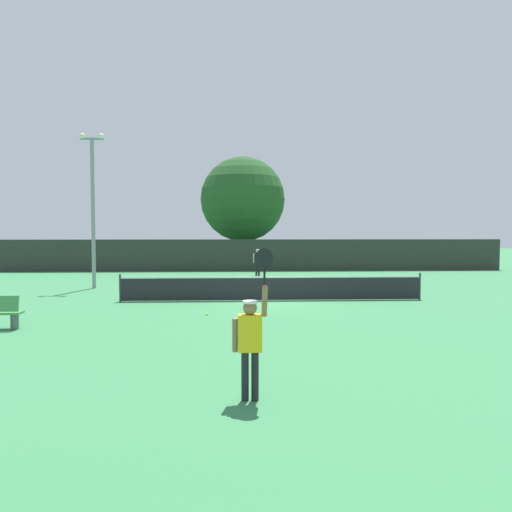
{
  "coord_description": "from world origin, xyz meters",
  "views": [
    {
      "loc": [
        -1.57,
        -18.93,
        2.71
      ],
      "look_at": [
        -0.39,
        5.27,
        1.51
      ],
      "focal_mm": 33.76,
      "sensor_mm": 36.0,
      "label": 1
    }
  ],
  "objects_px": {
    "large_tree": "(243,199)",
    "parked_car_far": "(368,255)",
    "light_pole": "(93,200)",
    "tennis_ball": "(207,314)",
    "player_receiving": "(258,259)",
    "parked_car_near": "(213,254)",
    "player_serving": "(251,334)",
    "parked_car_mid": "(277,255)"
  },
  "relations": [
    {
      "from": "large_tree",
      "to": "parked_car_far",
      "type": "bearing_deg",
      "value": 8.25
    },
    {
      "from": "light_pole",
      "to": "tennis_ball",
      "type": "bearing_deg",
      "value": -53.51
    },
    {
      "from": "player_receiving",
      "to": "tennis_ball",
      "type": "height_order",
      "value": "player_receiving"
    },
    {
      "from": "large_tree",
      "to": "parked_car_near",
      "type": "bearing_deg",
      "value": 135.37
    },
    {
      "from": "tennis_ball",
      "to": "parked_car_near",
      "type": "xyz_separation_m",
      "value": [
        -0.86,
        26.48,
        0.74
      ]
    },
    {
      "from": "player_receiving",
      "to": "parked_car_near",
      "type": "xyz_separation_m",
      "value": [
        -3.26,
        12.27,
        -0.24
      ]
    },
    {
      "from": "player_receiving",
      "to": "large_tree",
      "type": "bearing_deg",
      "value": -85.81
    },
    {
      "from": "player_receiving",
      "to": "parked_car_near",
      "type": "bearing_deg",
      "value": -75.11
    },
    {
      "from": "player_serving",
      "to": "parked_car_far",
      "type": "distance_m",
      "value": 35.47
    },
    {
      "from": "large_tree",
      "to": "parked_car_far",
      "type": "xyz_separation_m",
      "value": [
        10.95,
        1.59,
        -4.63
      ]
    },
    {
      "from": "tennis_ball",
      "to": "parked_car_far",
      "type": "height_order",
      "value": "parked_car_far"
    },
    {
      "from": "tennis_ball",
      "to": "parked_car_near",
      "type": "bearing_deg",
      "value": 91.87
    },
    {
      "from": "large_tree",
      "to": "parked_car_near",
      "type": "relative_size",
      "value": 2.02
    },
    {
      "from": "player_receiving",
      "to": "parked_car_mid",
      "type": "relative_size",
      "value": 0.39
    },
    {
      "from": "large_tree",
      "to": "parked_car_mid",
      "type": "height_order",
      "value": "large_tree"
    },
    {
      "from": "tennis_ball",
      "to": "parked_car_far",
      "type": "bearing_deg",
      "value": 63.69
    },
    {
      "from": "player_receiving",
      "to": "parked_car_mid",
      "type": "xyz_separation_m",
      "value": [
        2.17,
        10.04,
        -0.24
      ]
    },
    {
      "from": "player_serving",
      "to": "parked_car_mid",
      "type": "xyz_separation_m",
      "value": [
        3.44,
        32.25,
        -0.29
      ]
    },
    {
      "from": "player_receiving",
      "to": "parked_car_far",
      "type": "height_order",
      "value": "parked_car_far"
    },
    {
      "from": "player_serving",
      "to": "tennis_ball",
      "type": "relative_size",
      "value": 36.13
    },
    {
      "from": "light_pole",
      "to": "parked_car_mid",
      "type": "xyz_separation_m",
      "value": [
        10.44,
        16.31,
        -3.5
      ]
    },
    {
      "from": "player_serving",
      "to": "large_tree",
      "type": "relative_size",
      "value": 0.28
    },
    {
      "from": "large_tree",
      "to": "parked_car_near",
      "type": "distance_m",
      "value": 5.85
    },
    {
      "from": "tennis_ball",
      "to": "parked_car_far",
      "type": "relative_size",
      "value": 0.02
    },
    {
      "from": "large_tree",
      "to": "player_receiving",
      "type": "bearing_deg",
      "value": -85.81
    },
    {
      "from": "player_serving",
      "to": "tennis_ball",
      "type": "xyz_separation_m",
      "value": [
        -1.13,
        8.0,
        -1.04
      ]
    },
    {
      "from": "large_tree",
      "to": "light_pole",
      "type": "bearing_deg",
      "value": -115.25
    },
    {
      "from": "tennis_ball",
      "to": "player_receiving",
      "type": "bearing_deg",
      "value": 80.41
    },
    {
      "from": "light_pole",
      "to": "parked_car_near",
      "type": "relative_size",
      "value": 1.7
    },
    {
      "from": "parked_car_far",
      "to": "large_tree",
      "type": "bearing_deg",
      "value": -166.98
    },
    {
      "from": "light_pole",
      "to": "player_serving",
      "type": "bearing_deg",
      "value": -66.3
    },
    {
      "from": "tennis_ball",
      "to": "parked_car_mid",
      "type": "distance_m",
      "value": 24.68
    },
    {
      "from": "player_serving",
      "to": "light_pole",
      "type": "distance_m",
      "value": 17.7
    },
    {
      "from": "player_receiving",
      "to": "light_pole",
      "type": "distance_m",
      "value": 10.88
    },
    {
      "from": "large_tree",
      "to": "player_serving",
      "type": "bearing_deg",
      "value": -91.0
    },
    {
      "from": "player_receiving",
      "to": "tennis_ball",
      "type": "xyz_separation_m",
      "value": [
        -2.4,
        -14.2,
        -0.98
      ]
    },
    {
      "from": "parked_car_near",
      "to": "large_tree",
      "type": "bearing_deg",
      "value": -51.11
    },
    {
      "from": "light_pole",
      "to": "large_tree",
      "type": "height_order",
      "value": "large_tree"
    },
    {
      "from": "parked_car_near",
      "to": "tennis_ball",
      "type": "bearing_deg",
      "value": -94.61
    },
    {
      "from": "player_serving",
      "to": "light_pole",
      "type": "relative_size",
      "value": 0.33
    },
    {
      "from": "tennis_ball",
      "to": "parked_car_mid",
      "type": "xyz_separation_m",
      "value": [
        4.57,
        24.24,
        0.74
      ]
    },
    {
      "from": "player_receiving",
      "to": "large_tree",
      "type": "height_order",
      "value": "large_tree"
    }
  ]
}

